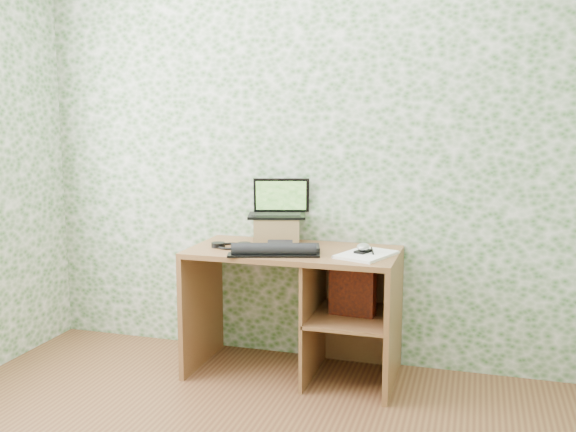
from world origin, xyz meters
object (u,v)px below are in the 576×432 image
(laptop, at_px, (279,207))
(notepad, at_px, (366,255))
(desk, at_px, (308,294))
(keyboard, at_px, (277,249))
(riser, at_px, (277,230))

(laptop, bearing_deg, notepad, -37.91)
(desk, height_order, notepad, notepad)
(laptop, distance_m, notepad, 0.66)
(desk, bearing_deg, keyboard, -129.68)
(desk, bearing_deg, notepad, -12.83)
(laptop, relative_size, notepad, 1.17)
(desk, xyz_separation_m, riser, (-0.22, 0.12, 0.35))
(keyboard, relative_size, notepad, 1.54)
(riser, relative_size, laptop, 0.69)
(riser, bearing_deg, notepad, -18.74)
(laptop, bearing_deg, desk, -50.14)
(keyboard, height_order, notepad, keyboard)
(desk, distance_m, notepad, 0.46)
(riser, distance_m, notepad, 0.61)
(desk, bearing_deg, laptop, 145.85)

